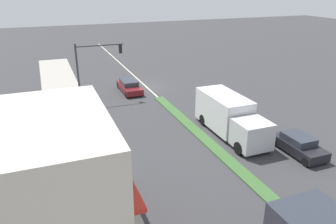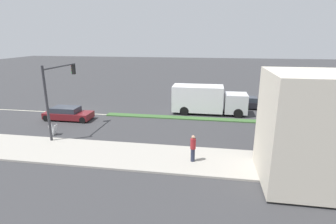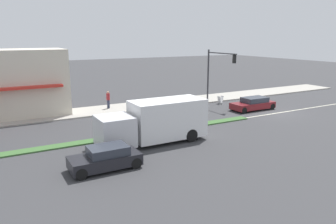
{
  "view_description": "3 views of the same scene",
  "coord_description": "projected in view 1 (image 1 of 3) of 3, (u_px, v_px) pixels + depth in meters",
  "views": [
    {
      "loc": [
        10.55,
        33.66,
        10.92
      ],
      "look_at": [
        1.68,
        10.96,
        1.26
      ],
      "focal_mm": 35.0,
      "sensor_mm": 36.0,
      "label": 1
    },
    {
      "loc": [
        24.3,
        14.28,
        7.6
      ],
      "look_at": [
        1.6,
        10.52,
        1.04
      ],
      "focal_mm": 28.0,
      "sensor_mm": 36.0,
      "label": 2
    },
    {
      "loc": [
        -21.34,
        23.58,
        7.11
      ],
      "look_at": [
        0.88,
        11.25,
        1.2
      ],
      "focal_mm": 35.0,
      "sensor_mm": 36.0,
      "label": 3
    }
  ],
  "objects": [
    {
      "name": "ground_plane",
      "position": [
        232.0,
        164.0,
        21.15
      ],
      "size": [
        160.0,
        160.0,
        0.0
      ],
      "primitive_type": "plane",
      "color": "#38383A"
    },
    {
      "name": "sidewalk_right",
      "position": [
        93.0,
        199.0,
        17.65
      ],
      "size": [
        4.0,
        73.0,
        0.12
      ],
      "primitive_type": "cube",
      "color": "#A8A399",
      "rests_on": "ground"
    },
    {
      "name": "lane_marking_center",
      "position": [
        146.0,
        87.0,
        36.74
      ],
      "size": [
        0.16,
        60.0,
        0.01
      ],
      "primitive_type": "cube",
      "color": "beige",
      "rests_on": "ground"
    },
    {
      "name": "building_corner_store",
      "position": [
        58.0,
        181.0,
        13.91
      ],
      "size": [
        5.34,
        7.61,
        5.86
      ],
      "color": "beige",
      "rests_on": "sidewalk_right"
    },
    {
      "name": "traffic_signal_main",
      "position": [
        92.0,
        62.0,
        31.01
      ],
      "size": [
        4.59,
        0.34,
        5.6
      ],
      "color": "#333338",
      "rests_on": "sidewalk_right"
    },
    {
      "name": "pedestrian",
      "position": [
        75.0,
        143.0,
        21.66
      ],
      "size": [
        0.34,
        0.34,
        1.72
      ],
      "color": "#282D42",
      "rests_on": "sidewalk_right"
    },
    {
      "name": "warning_aframe_sign",
      "position": [
        94.0,
        95.0,
        32.88
      ],
      "size": [
        0.45,
        0.53,
        0.84
      ],
      "color": "silver",
      "rests_on": "ground"
    },
    {
      "name": "delivery_truck",
      "position": [
        229.0,
        116.0,
        24.92
      ],
      "size": [
        2.44,
        7.5,
        2.87
      ],
      "color": "silver",
      "rests_on": "ground"
    },
    {
      "name": "sedan_maroon",
      "position": [
        129.0,
        86.0,
        34.99
      ],
      "size": [
        1.83,
        4.47,
        1.24
      ],
      "color": "maroon",
      "rests_on": "ground"
    },
    {
      "name": "sedan_dark",
      "position": [
        299.0,
        145.0,
        22.27
      ],
      "size": [
        1.75,
        3.82,
        1.28
      ],
      "color": "black",
      "rests_on": "ground"
    }
  ]
}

